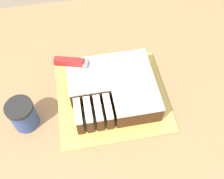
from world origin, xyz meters
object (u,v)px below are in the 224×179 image
(cake, at_px, (114,88))
(coffee_cup, at_px, (23,115))
(cake_board, at_px, (112,96))
(knife, at_px, (82,63))

(cake, distance_m, coffee_cup, 0.28)
(cake, bearing_deg, coffee_cup, -169.52)
(cake_board, xyz_separation_m, knife, (-0.08, 0.09, 0.08))
(cake, height_order, coffee_cup, coffee_cup)
(knife, distance_m, coffee_cup, 0.23)
(cake_board, bearing_deg, knife, 133.07)
(knife, bearing_deg, cake, -26.80)
(cake, xyz_separation_m, knife, (-0.09, 0.08, 0.04))
(cake, relative_size, coffee_cup, 2.69)
(knife, bearing_deg, coffee_cup, -129.61)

